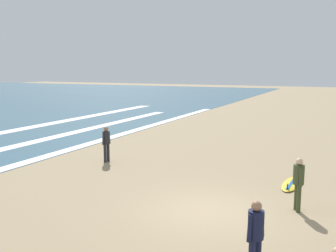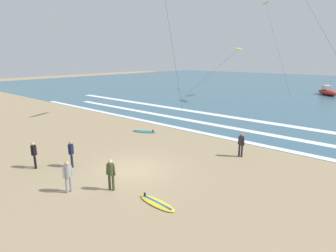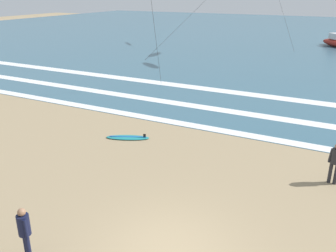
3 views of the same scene
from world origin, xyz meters
name	(u,v)px [view 1 (image 1 of 3)]	position (x,y,z in m)	size (l,w,h in m)	color
ground_plane	(209,210)	(0.00, 0.00, 0.00)	(160.00, 160.00, 0.00)	#9E8763
surfer_left_near	(106,141)	(3.73, 6.11, 0.96)	(0.52, 0.32, 1.60)	#232328
surfer_background_far	(256,232)	(-3.11, -2.04, 0.96)	(0.49, 0.32, 1.60)	#141938
surfer_foreground_main	(298,180)	(1.05, -2.38, 0.96)	(0.50, 0.32, 1.60)	#384223
surfboard_left_pile	(292,184)	(3.66, -1.90, 0.05)	(2.13, 0.71, 0.25)	yellow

